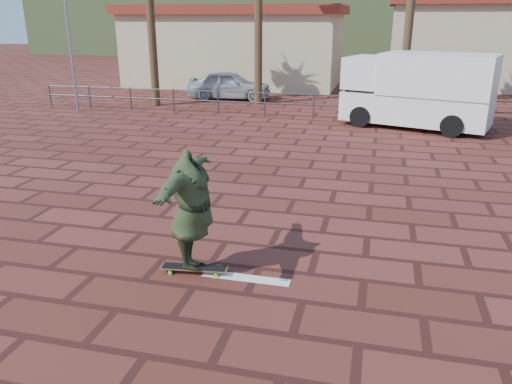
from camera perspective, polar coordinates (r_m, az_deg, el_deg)
ground at (r=9.14m, az=-3.49°, el=-5.72°), size 120.00×120.00×0.00m
paint_stripe at (r=7.94m, az=-1.17°, el=-9.79°), size 1.40×0.22×0.01m
guardrail at (r=20.30m, az=6.63°, el=10.21°), size 24.06×0.06×1.00m
building_west at (r=31.12m, az=-2.18°, el=16.44°), size 12.60×7.60×4.50m
building_east at (r=32.39m, az=24.47°, el=15.37°), size 10.60×6.60×5.00m
hill_front at (r=57.95m, az=11.91°, el=18.13°), size 70.00×18.00×6.00m
hill_back at (r=68.43m, az=-7.63°, el=19.33°), size 35.00×14.00×8.00m
longboard at (r=8.11m, az=-7.08°, el=-8.60°), size 1.09×0.36×0.10m
skateboarder at (r=7.70m, az=-7.38°, el=-2.13°), size 0.83×2.41×1.93m
campervan at (r=19.36m, az=18.06°, el=11.13°), size 5.55×3.57×2.67m
car_silver at (r=25.16m, az=-3.09°, el=12.11°), size 4.26×2.11×1.40m
car_white at (r=23.43m, az=18.25°, el=10.59°), size 4.26×2.04×1.35m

